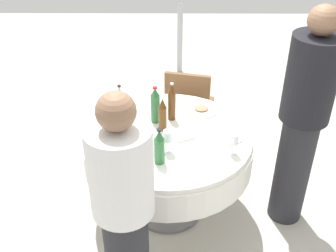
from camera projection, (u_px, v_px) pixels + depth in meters
ground_plane at (168, 208)px, 3.45m from camera, size 10.00×10.00×0.00m
dining_table at (168, 151)px, 3.12m from camera, size 1.25×1.25×0.74m
bottle_brown_inner at (163, 115)px, 3.03m from camera, size 0.06×0.06×0.27m
bottle_green_south at (159, 147)px, 2.70m from camera, size 0.07×0.07×0.26m
bottle_green_far at (155, 106)px, 3.12m from camera, size 0.07×0.07×0.29m
bottle_green_rear at (107, 115)px, 2.98m from camera, size 0.06×0.06×0.32m
bottle_brown_right at (172, 103)px, 3.14m from camera, size 0.06×0.06×0.31m
bottle_clear_near at (120, 105)px, 3.11m from camera, size 0.07×0.07×0.31m
wine_glass_rear at (234, 140)px, 2.79m from camera, size 0.06×0.06×0.16m
wine_glass_right at (168, 137)px, 2.80m from camera, size 0.07×0.07×0.17m
plate_mid at (226, 135)px, 3.02m from camera, size 0.25×0.25×0.02m
plate_front at (201, 110)px, 3.31m from camera, size 0.25×0.25×0.04m
spoon_south at (177, 177)px, 2.64m from camera, size 0.18×0.04×0.00m
spoon_far at (145, 152)px, 2.86m from camera, size 0.02×0.18×0.00m
folded_napkin at (183, 134)px, 3.02m from camera, size 0.18×0.18×0.02m
person_inner at (124, 213)px, 2.28m from camera, size 0.34×0.34×1.55m
person_south at (303, 120)px, 2.91m from camera, size 0.34×0.34×1.71m
chair_near at (189, 104)px, 3.85m from camera, size 0.48×0.48×0.87m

